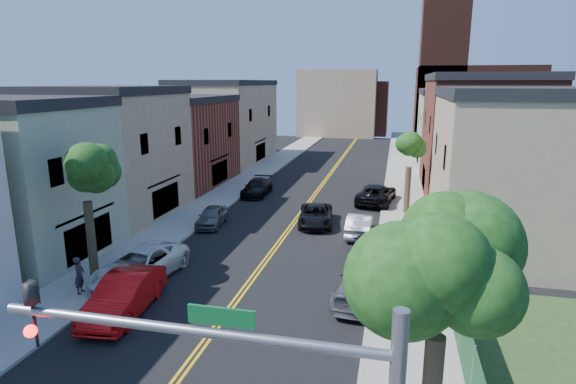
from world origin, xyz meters
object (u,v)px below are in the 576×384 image
Objects in this scene: black_car_right at (366,245)px; dark_car_right_far at (376,194)px; red_sedan at (124,295)px; grey_car_right at (358,287)px; black_car_left at (257,187)px; grey_car_left at (212,216)px; silver_car_right at (359,224)px; black_suv_lane at (316,215)px; pedestrian_left at (79,275)px; white_pickup at (140,265)px.

black_car_right is 0.68× the size of dark_car_right_far.
black_car_right is at bearing 37.66° from red_sedan.
red_sedan reaches higher than grey_car_right.
grey_car_left is at bearing -93.75° from black_car_left.
black_car_left is at bearing -43.16° from silver_car_right.
red_sedan is 1.04× the size of black_suv_lane.
silver_car_right is 8.75m from dark_car_right_far.
red_sedan is 2.91× the size of pedestrian_left.
red_sedan reaches higher than black_suv_lane.
white_pickup reaches higher than dark_car_right_far.
dark_car_right_far is (11.00, 18.47, -0.01)m from white_pickup.
black_car_left is at bearing 93.81° from white_pickup.
white_pickup is 3.27× the size of pedestrian_left.
red_sedan reaches higher than dark_car_right_far.
black_car_left is 13.49m from silver_car_right.
grey_car_left is 10.30m from silver_car_right.
dark_car_right_far is 24.39m from pedestrian_left.
dark_car_right_far is at bearing 59.96° from red_sedan.
black_car_left is 1.03× the size of grey_car_right.
dark_car_right_far is at bearing -89.06° from black_car_right.
pedestrian_left is (-12.12, -12.03, 0.31)m from silver_car_right.
white_pickup reaches higher than black_car_right.
silver_car_right is at bearing 49.36° from red_sedan.
white_pickup is 19.01m from black_car_left.
black_suv_lane is at bearing -49.78° from black_car_left.
black_car_right is (11.00, -3.59, -0.01)m from grey_car_left.
red_sedan is at bearing 44.42° from black_car_right.
grey_car_right is at bearing 90.94° from black_car_right.
red_sedan is 1.31× the size of grey_car_left.
grey_car_left is at bearing -36.32° from grey_car_right.
dark_car_right_far reaches higher than black_car_right.
black_suv_lane is at bearing -53.47° from black_car_right.
pedestrian_left is at bearing -97.04° from black_car_left.
grey_car_left is at bearing -17.13° from black_car_right.
black_car_left is 2.73× the size of pedestrian_left.
black_suv_lane is 2.79× the size of pedestrian_left.
red_sedan is 0.90× the size of dark_car_right_far.
grey_car_right reaches higher than black_car_right.
white_pickup is 1.31× the size of silver_car_right.
pedestrian_left reaches higher than red_sedan.
dark_car_right_far is (9.82, 21.82, -0.05)m from red_sedan.
white_pickup reaches higher than grey_car_right.
grey_car_left is 0.80× the size of black_suv_lane.
black_suv_lane is (6.63, -7.60, -0.02)m from black_car_left.
black_suv_lane is at bearing 8.49° from grey_car_left.
grey_car_right is at bearing -46.74° from grey_car_left.
black_suv_lane is (7.10, 1.86, 0.02)m from grey_car_left.
white_pickup is 21.50m from dark_car_right_far.
black_car_right is at bearing 33.69° from white_pickup.
black_car_left reaches higher than grey_car_left.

